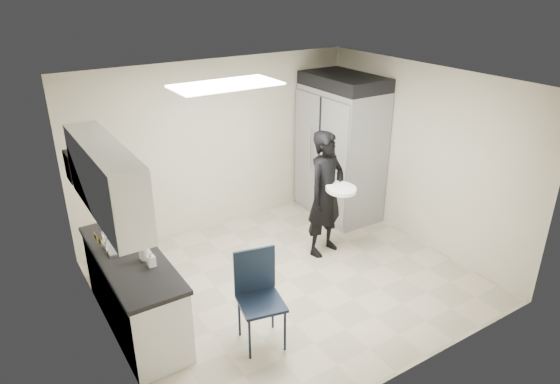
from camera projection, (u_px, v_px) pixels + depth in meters
floor at (289, 280)px, 6.57m from camera, size 4.50×4.50×0.00m
ceiling at (291, 82)px, 5.52m from camera, size 4.50×4.50×0.00m
back_wall at (217, 146)px, 7.58m from camera, size 4.50×0.00×4.50m
left_wall at (101, 239)px, 4.93m from camera, size 0.00×4.00×4.00m
right_wall at (420, 156)px, 7.15m from camera, size 0.00×4.00×4.00m
ceiling_panel at (226, 85)px, 5.54m from camera, size 1.20×0.60×0.02m
lower_counter at (135, 292)px, 5.59m from camera, size 0.60×1.90×0.86m
countertop at (130, 257)px, 5.40m from camera, size 0.64×1.95×0.05m
sink at (125, 248)px, 5.61m from camera, size 0.42×0.40×0.14m
faucet at (105, 241)px, 5.45m from camera, size 0.02×0.02×0.24m
upper_cabinets at (106, 180)px, 4.96m from camera, size 0.35×1.80×0.75m
towel_dispenser at (77, 166)px, 5.90m from camera, size 0.22×0.30×0.35m
notice_sticker_left at (100, 242)px, 5.04m from camera, size 0.00×0.12×0.07m
notice_sticker_right at (96, 237)px, 5.21m from camera, size 0.00×0.12×0.07m
commercial_fridge at (340, 153)px, 8.03m from camera, size 0.80×1.35×2.10m
fridge_compressor at (344, 81)px, 7.56m from camera, size 0.80×1.35×0.20m
folding_chair at (261, 303)px, 5.26m from camera, size 0.54×0.54×1.03m
man_tuxedo at (326, 194)px, 6.90m from camera, size 0.75×0.59×1.81m
bucket_lid at (341, 189)px, 6.68m from camera, size 0.50×0.50×0.05m
soap_bottle_a at (144, 246)px, 5.26m from camera, size 0.14×0.14×0.32m
soap_bottle_b at (151, 259)px, 5.17m from camera, size 0.08×0.08×0.17m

